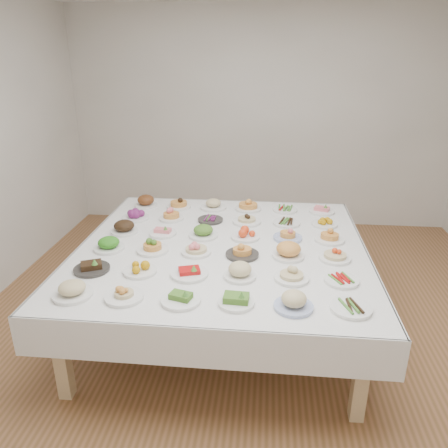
# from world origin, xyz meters

# --- Properties ---
(room_envelope) EXTENTS (5.02, 5.02, 2.81)m
(room_envelope) POSITION_xyz_m (0.00, 0.00, 1.83)
(room_envelope) COLOR #925F3D
(room_envelope) RESTS_ON ground
(display_table) EXTENTS (2.34, 2.34, 0.75)m
(display_table) POSITION_xyz_m (-0.25, -0.04, 0.69)
(display_table) COLOR white
(display_table) RESTS_ON ground
(dish_0) EXTENTS (0.27, 0.27, 0.15)m
(dish_0) POSITION_xyz_m (-1.13, -0.94, 0.82)
(dish_0) COLOR white
(dish_0) RESTS_ON display_table
(dish_1) EXTENTS (0.25, 0.25, 0.12)m
(dish_1) POSITION_xyz_m (-0.79, -0.93, 0.81)
(dish_1) COLOR white
(dish_1) RESTS_ON display_table
(dish_2) EXTENTS (0.25, 0.25, 0.11)m
(dish_2) POSITION_xyz_m (-0.42, -0.93, 0.80)
(dish_2) COLOR white
(dish_2) RESTS_ON display_table
(dish_3) EXTENTS (0.23, 0.23, 0.10)m
(dish_3) POSITION_xyz_m (-0.07, -0.93, 0.79)
(dish_3) COLOR white
(dish_3) RESTS_ON display_table
(dish_4) EXTENTS (0.24, 0.24, 0.14)m
(dish_4) POSITION_xyz_m (0.29, -0.94, 0.81)
(dish_4) COLOR #4C66B2
(dish_4) RESTS_ON display_table
(dish_5) EXTENTS (0.25, 0.25, 0.06)m
(dish_5) POSITION_xyz_m (0.64, -0.92, 0.77)
(dish_5) COLOR white
(dish_5) RESTS_ON display_table
(dish_6) EXTENTS (0.26, 0.26, 0.12)m
(dish_6) POSITION_xyz_m (-1.14, -0.58, 0.80)
(dish_6) COLOR #2D2B28
(dish_6) RESTS_ON display_table
(dish_7) EXTENTS (0.24, 0.24, 0.11)m
(dish_7) POSITION_xyz_m (-0.79, -0.57, 0.80)
(dish_7) COLOR white
(dish_7) RESTS_ON display_table
(dish_8) EXTENTS (0.26, 0.26, 0.12)m
(dish_8) POSITION_xyz_m (-0.43, -0.58, 0.80)
(dish_8) COLOR white
(dish_8) RESTS_ON display_table
(dish_9) EXTENTS (0.23, 0.23, 0.12)m
(dish_9) POSITION_xyz_m (-0.07, -0.58, 0.80)
(dish_9) COLOR white
(dish_9) RESTS_ON display_table
(dish_10) EXTENTS (0.24, 0.24, 0.14)m
(dish_10) POSITION_xyz_m (0.29, -0.57, 0.82)
(dish_10) COLOR white
(dish_10) RESTS_ON display_table
(dish_11) EXTENTS (0.23, 0.23, 0.05)m
(dish_11) POSITION_xyz_m (0.63, -0.57, 0.77)
(dish_11) COLOR white
(dish_11) RESTS_ON display_table
(dish_12) EXTENTS (0.24, 0.24, 0.15)m
(dish_12) POSITION_xyz_m (-1.14, -0.22, 0.82)
(dish_12) COLOR white
(dish_12) RESTS_ON display_table
(dish_13) EXTENTS (0.25, 0.25, 0.14)m
(dish_13) POSITION_xyz_m (-0.79, -0.22, 0.81)
(dish_13) COLOR white
(dish_13) RESTS_ON display_table
(dish_14) EXTENTS (0.23, 0.23, 0.14)m
(dish_14) POSITION_xyz_m (-0.44, -0.22, 0.82)
(dish_14) COLOR white
(dish_14) RESTS_ON display_table
(dish_15) EXTENTS (0.26, 0.25, 0.15)m
(dish_15) POSITION_xyz_m (-0.07, -0.23, 0.82)
(dish_15) COLOR #2D2B28
(dish_15) RESTS_ON display_table
(dish_16) EXTENTS (0.25, 0.25, 0.16)m
(dish_16) POSITION_xyz_m (0.28, -0.21, 0.83)
(dish_16) COLOR white
(dish_16) RESTS_ON display_table
(dish_17) EXTENTS (0.24, 0.24, 0.13)m
(dish_17) POSITION_xyz_m (0.63, -0.22, 0.81)
(dish_17) COLOR white
(dish_17) RESTS_ON display_table
(dish_18) EXTENTS (0.26, 0.26, 0.15)m
(dish_18) POSITION_xyz_m (-1.13, 0.14, 0.82)
(dish_18) COLOR white
(dish_18) RESTS_ON display_table
(dish_19) EXTENTS (0.23, 0.23, 0.09)m
(dish_19) POSITION_xyz_m (-0.79, 0.13, 0.78)
(dish_19) COLOR white
(dish_19) RESTS_ON display_table
(dish_20) EXTENTS (0.25, 0.25, 0.13)m
(dish_20) POSITION_xyz_m (-0.43, 0.12, 0.81)
(dish_20) COLOR white
(dish_20) RESTS_ON display_table
(dish_21) EXTENTS (0.24, 0.24, 0.11)m
(dish_21) POSITION_xyz_m (-0.07, 0.13, 0.80)
(dish_21) COLOR white
(dish_21) RESTS_ON display_table
(dish_22) EXTENTS (0.24, 0.24, 0.13)m
(dish_22) POSITION_xyz_m (0.29, 0.14, 0.81)
(dish_22) COLOR #4C66B2
(dish_22) RESTS_ON display_table
(dish_23) EXTENTS (0.24, 0.24, 0.14)m
(dish_23) POSITION_xyz_m (0.64, 0.13, 0.81)
(dish_23) COLOR white
(dish_23) RESTS_ON display_table
(dish_24) EXTENTS (0.25, 0.25, 0.11)m
(dish_24) POSITION_xyz_m (-1.13, 0.48, 0.80)
(dish_24) COLOR white
(dish_24) RESTS_ON display_table
(dish_25) EXTENTS (0.23, 0.23, 0.14)m
(dish_25) POSITION_xyz_m (-0.79, 0.50, 0.82)
(dish_25) COLOR white
(dish_25) RESTS_ON display_table
(dish_26) EXTENTS (0.23, 0.23, 0.05)m
(dish_26) POSITION_xyz_m (-0.42, 0.49, 0.77)
(dish_26) COLOR #2D2B28
(dish_26) RESTS_ON display_table
(dish_27) EXTENTS (0.26, 0.26, 0.14)m
(dish_27) POSITION_xyz_m (-0.08, 0.48, 0.81)
(dish_27) COLOR white
(dish_27) RESTS_ON display_table
(dish_28) EXTENTS (0.25, 0.25, 0.06)m
(dish_28) POSITION_xyz_m (0.29, 0.49, 0.77)
(dish_28) COLOR white
(dish_28) RESTS_ON display_table
(dish_29) EXTENTS (0.23, 0.23, 0.10)m
(dish_29) POSITION_xyz_m (0.63, 0.49, 0.79)
(dish_29) COLOR white
(dish_29) RESTS_ON display_table
(dish_30) EXTENTS (0.23, 0.23, 0.14)m
(dish_30) POSITION_xyz_m (-1.13, 0.84, 0.82)
(dish_30) COLOR white
(dish_30) RESTS_ON display_table
(dish_31) EXTENTS (0.24, 0.24, 0.13)m
(dish_31) POSITION_xyz_m (-0.79, 0.84, 0.81)
(dish_31) COLOR white
(dish_31) RESTS_ON display_table
(dish_32) EXTENTS (0.26, 0.26, 0.13)m
(dish_32) POSITION_xyz_m (-0.43, 0.85, 0.81)
(dish_32) COLOR white
(dish_32) RESTS_ON display_table
(dish_33) EXTENTS (0.26, 0.26, 0.15)m
(dish_33) POSITION_xyz_m (-0.08, 0.85, 0.82)
(dish_33) COLOR white
(dish_33) RESTS_ON display_table
(dish_34) EXTENTS (0.24, 0.24, 0.06)m
(dish_34) POSITION_xyz_m (0.29, 0.85, 0.77)
(dish_34) COLOR white
(dish_34) RESTS_ON display_table
(dish_35) EXTENTS (0.25, 0.25, 0.10)m
(dish_35) POSITION_xyz_m (0.65, 0.84, 0.79)
(dish_35) COLOR white
(dish_35) RESTS_ON display_table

